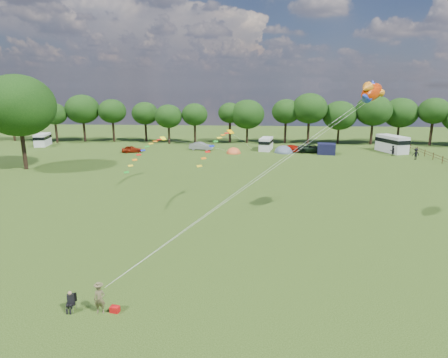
# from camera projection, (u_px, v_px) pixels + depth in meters

# --- Properties ---
(ground_plane) EXTENTS (180.00, 180.00, 0.00)m
(ground_plane) POSITION_uv_depth(u_px,v_px,m) (216.00, 266.00, 25.06)
(ground_plane) COLOR black
(ground_plane) RESTS_ON ground
(tree_line) EXTENTS (102.98, 10.98, 10.27)m
(tree_line) POSITION_uv_depth(u_px,v_px,m) (265.00, 113.00, 76.40)
(tree_line) COLOR black
(tree_line) RESTS_ON ground
(big_tree) EXTENTS (10.00, 10.00, 13.28)m
(big_tree) POSITION_uv_depth(u_px,v_px,m) (18.00, 106.00, 51.88)
(big_tree) COLOR black
(big_tree) RESTS_ON ground
(fence) EXTENTS (0.12, 33.12, 1.20)m
(fence) POSITION_uv_depth(u_px,v_px,m) (448.00, 161.00, 56.24)
(fence) COLOR #472D19
(fence) RESTS_ON ground
(car_a) EXTENTS (3.91, 2.61, 1.21)m
(car_a) POSITION_uv_depth(u_px,v_px,m) (132.00, 149.00, 67.22)
(car_a) COLOR maroon
(car_a) RESTS_ON ground
(car_b) EXTENTS (4.24, 1.99, 1.44)m
(car_b) POSITION_uv_depth(u_px,v_px,m) (201.00, 146.00, 69.84)
(car_b) COLOR gray
(car_b) RESTS_ON ground
(car_c) EXTENTS (4.42, 2.30, 1.27)m
(car_c) POSITION_uv_depth(u_px,v_px,m) (294.00, 149.00, 67.65)
(car_c) COLOR #A20B00
(car_c) RESTS_ON ground
(car_d) EXTENTS (5.60, 2.61, 1.52)m
(car_d) POSITION_uv_depth(u_px,v_px,m) (313.00, 148.00, 67.20)
(car_d) COLOR black
(car_d) RESTS_ON ground
(campervan_a) EXTENTS (3.12, 5.27, 2.42)m
(campervan_a) POSITION_uv_depth(u_px,v_px,m) (43.00, 139.00, 74.64)
(campervan_a) COLOR silver
(campervan_a) RESTS_ON ground
(campervan_c) EXTENTS (2.92, 5.01, 2.30)m
(campervan_c) POSITION_uv_depth(u_px,v_px,m) (266.00, 143.00, 69.63)
(campervan_c) COLOR silver
(campervan_c) RESTS_ON ground
(campervan_d) EXTENTS (4.48, 6.62, 2.99)m
(campervan_d) POSITION_uv_depth(u_px,v_px,m) (392.00, 143.00, 67.40)
(campervan_d) COLOR silver
(campervan_d) RESTS_ON ground
(tent_orange) EXTENTS (2.63, 2.88, 2.06)m
(tent_orange) POSITION_uv_depth(u_px,v_px,m) (234.00, 153.00, 66.61)
(tent_orange) COLOR #D95D2A
(tent_orange) RESTS_ON ground
(tent_greyblue) EXTENTS (3.36, 3.68, 2.50)m
(tent_greyblue) POSITION_uv_depth(u_px,v_px,m) (283.00, 152.00, 67.29)
(tent_greyblue) COLOR #4A5867
(tent_greyblue) RESTS_ON ground
(awning_navy) EXTENTS (3.35, 2.88, 1.88)m
(awning_navy) POSITION_uv_depth(u_px,v_px,m) (326.00, 149.00, 65.53)
(awning_navy) COLOR black
(awning_navy) RESTS_ON ground
(kite_flyer) EXTENTS (0.63, 0.46, 1.60)m
(kite_flyer) POSITION_uv_depth(u_px,v_px,m) (100.00, 299.00, 19.70)
(kite_flyer) COLOR brown
(kite_flyer) RESTS_ON ground
(camp_chair) EXTENTS (0.60, 0.62, 1.16)m
(camp_chair) POSITION_uv_depth(u_px,v_px,m) (71.00, 299.00, 19.93)
(camp_chair) COLOR #99999E
(camp_chair) RESTS_ON ground
(kite_bag) EXTENTS (0.52, 0.39, 0.34)m
(kite_bag) POSITION_uv_depth(u_px,v_px,m) (115.00, 309.00, 19.90)
(kite_bag) COLOR red
(kite_bag) RESTS_ON ground
(fish_kite) EXTENTS (3.11, 3.69, 2.06)m
(fish_kite) POSITION_uv_depth(u_px,v_px,m) (371.00, 92.00, 30.23)
(fish_kite) COLOR #B92D01
(fish_kite) RESTS_ON ground
(streamer_kite_b) EXTENTS (4.37, 4.78, 3.84)m
(streamer_kite_b) POSITION_uv_depth(u_px,v_px,m) (148.00, 149.00, 46.03)
(streamer_kite_b) COLOR yellow
(streamer_kite_b) RESTS_ON ground
(streamer_kite_c) EXTENTS (3.15, 4.95, 2.80)m
(streamer_kite_c) POSITION_uv_depth(u_px,v_px,m) (218.00, 142.00, 34.99)
(streamer_kite_c) COLOR #FFAF00
(streamer_kite_c) RESTS_ON ground
(walker_a) EXTENTS (0.99, 0.77, 1.79)m
(walker_a) POSITION_uv_depth(u_px,v_px,m) (392.00, 151.00, 64.02)
(walker_a) COLOR black
(walker_a) RESTS_ON ground
(walker_b) EXTENTS (1.31, 0.83, 1.87)m
(walker_b) POSITION_uv_depth(u_px,v_px,m) (416.00, 154.00, 60.76)
(walker_b) COLOR black
(walker_b) RESTS_ON ground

